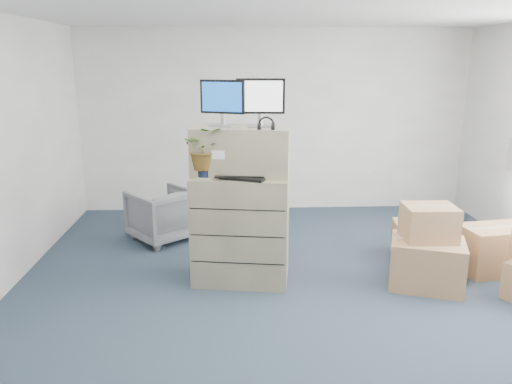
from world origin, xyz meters
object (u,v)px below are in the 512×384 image
filing_cabinet_lower (241,229)px  monitor_left (222,100)px  water_bottle (247,160)px  monitor_right (260,100)px  keyboard (239,177)px  office_chair (162,212)px  potted_plant (204,154)px

filing_cabinet_lower → monitor_left: bearing=161.0°
water_bottle → filing_cabinet_lower: bearing=-151.5°
monitor_left → water_bottle: size_ratio=1.55×
monitor_left → monitor_right: size_ratio=0.95×
keyboard → office_chair: size_ratio=0.74×
keyboard → monitor_left: bearing=150.4°
filing_cabinet_lower → keyboard: (-0.02, -0.13, 0.60)m
keyboard → monitor_right: bearing=59.3°
monitor_left → water_bottle: (0.24, -0.06, -0.61)m
keyboard → water_bottle: bearing=87.3°
monitor_left → keyboard: (0.16, -0.22, -0.75)m
monitor_left → office_chair: monitor_left is taller
filing_cabinet_lower → keyboard: bearing=-88.8°
potted_plant → monitor_left: bearing=41.0°
filing_cabinet_lower → monitor_right: size_ratio=2.37×
filing_cabinet_lower → monitor_right: monitor_right is taller
keyboard → office_chair: (-1.01, 1.42, -0.80)m
potted_plant → monitor_right: bearing=10.1°
filing_cabinet_lower → keyboard: 0.61m
monitor_right → office_chair: size_ratio=0.65×
monitor_right → water_bottle: size_ratio=1.63×
potted_plant → office_chair: bearing=115.5°
monitor_left → potted_plant: bearing=-117.7°
monitor_left → water_bottle: 0.66m
monitor_left → office_chair: size_ratio=0.62×
monitor_right → potted_plant: size_ratio=1.01×
filing_cabinet_lower → potted_plant: 0.91m
monitor_right → potted_plant: (-0.58, -0.10, -0.53)m
filing_cabinet_lower → office_chair: size_ratio=1.54×
potted_plant → filing_cabinet_lower: bearing=11.2°
monitor_left → office_chair: bearing=146.4°
water_bottle → monitor_right: bearing=-2.6°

